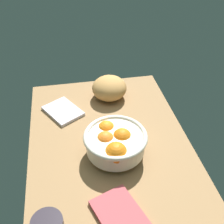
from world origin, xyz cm
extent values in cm
cube|color=olive|center=(0.00, 0.00, -1.50)|extent=(80.35, 56.72, 3.00)
cylinder|color=silver|center=(6.86, 0.98, 1.05)|extent=(10.87, 10.87, 2.10)
cylinder|color=silver|center=(6.86, 0.98, 5.15)|extent=(19.41, 19.41, 6.10)
torus|color=silver|center=(6.86, 0.98, 8.20)|extent=(21.01, 21.01, 1.60)
sphere|color=orange|center=(6.38, 3.29, 6.61)|extent=(6.61, 6.61, 6.61)
sphere|color=orange|center=(6.48, -2.30, 6.54)|extent=(6.24, 6.24, 6.24)
sphere|color=orange|center=(1.27, -1.11, 6.54)|extent=(6.21, 6.21, 6.21)
sphere|color=orange|center=(12.87, 0.41, 6.74)|extent=(7.38, 7.38, 7.38)
ellipsoid|color=tan|center=(-26.12, 4.74, 4.78)|extent=(20.57, 20.53, 9.56)
cube|color=#B64B50|center=(29.92, -2.23, 0.72)|extent=(18.65, 16.21, 1.44)
cube|color=silver|center=(-19.16, -15.59, 0.63)|extent=(18.64, 17.31, 1.26)
camera|label=1|loc=(70.61, -11.88, 70.61)|focal=44.49mm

